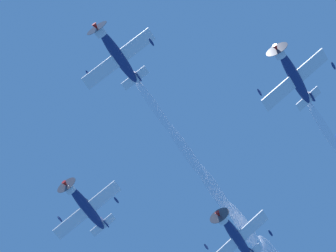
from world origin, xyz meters
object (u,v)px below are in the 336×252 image
(airplane_left_wingman, at_px, (293,75))
(airplane_right_wingman, at_px, (85,206))
(airplane_lead, at_px, (117,54))
(airplane_slot_tail, at_px, (236,236))

(airplane_left_wingman, relative_size, airplane_right_wingman, 0.98)
(airplane_lead, bearing_deg, airplane_right_wingman, -108.64)
(airplane_lead, height_order, airplane_slot_tail, airplane_lead)
(airplane_lead, distance_m, airplane_right_wingman, 17.38)
(airplane_right_wingman, bearing_deg, airplane_slot_tail, 158.48)
(airplane_left_wingman, xyz_separation_m, airplane_slot_tail, (-4.94, -18.04, -0.72))
(airplane_left_wingman, bearing_deg, airplane_lead, -25.54)
(airplane_left_wingman, bearing_deg, airplane_slot_tail, -105.31)
(airplane_lead, distance_m, airplane_left_wingman, 17.83)
(airplane_left_wingman, height_order, airplane_right_wingman, airplane_right_wingman)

